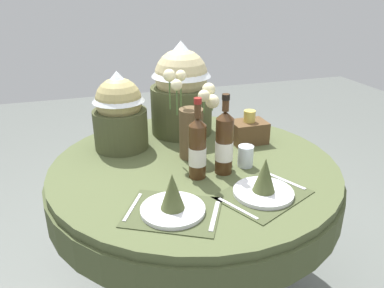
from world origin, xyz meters
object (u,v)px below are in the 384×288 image
object	(u,v)px
flower_vase	(192,122)
wine_bottle_centre	(224,143)
gift_tub_back_centre	(181,86)
place_setting_left	(173,201)
woven_basket_side_right	(249,131)
wine_bottle_left	(197,148)
tumbler_mid	(246,156)
gift_tub_back_left	(119,108)
dining_table	(194,186)
place_setting_right	(264,185)

from	to	relation	value
flower_vase	wine_bottle_centre	distance (m)	0.22
flower_vase	gift_tub_back_centre	size ratio (longest dim) A/B	0.85
place_setting_left	woven_basket_side_right	size ratio (longest dim) A/B	2.34
place_setting_left	wine_bottle_left	size ratio (longest dim) A/B	1.19
tumbler_mid	woven_basket_side_right	xyz separation A→B (m)	(0.14, 0.26, 0.01)
wine_bottle_centre	gift_tub_back_left	xyz separation A→B (m)	(-0.39, 0.41, 0.07)
gift_tub_back_centre	wine_bottle_left	bearing A→B (deg)	-98.87
dining_table	flower_vase	xyz separation A→B (m)	(0.01, 0.06, 0.31)
dining_table	wine_bottle_centre	size ratio (longest dim) A/B	3.79
place_setting_left	gift_tub_back_centre	distance (m)	0.84
dining_table	wine_bottle_left	world-z (taller)	wine_bottle_left
gift_tub_back_centre	woven_basket_side_right	world-z (taller)	gift_tub_back_centre
woven_basket_side_right	place_setting_right	bearing A→B (deg)	-108.83
place_setting_left	gift_tub_back_left	size ratio (longest dim) A/B	1.07
gift_tub_back_left	woven_basket_side_right	world-z (taller)	gift_tub_back_left
dining_table	tumbler_mid	world-z (taller)	tumbler_mid
tumbler_mid	gift_tub_back_centre	world-z (taller)	gift_tub_back_centre
gift_tub_back_left	place_setting_right	bearing A→B (deg)	-53.90
place_setting_right	wine_bottle_centre	bearing A→B (deg)	108.83
dining_table	place_setting_left	world-z (taller)	place_setting_left
place_setting_left	woven_basket_side_right	world-z (taller)	woven_basket_side_right
place_setting_left	place_setting_right	bearing A→B (deg)	1.83
tumbler_mid	gift_tub_back_centre	distance (m)	0.57
gift_tub_back_left	dining_table	bearing A→B (deg)	-43.39
tumbler_mid	wine_bottle_left	bearing A→B (deg)	-172.16
dining_table	place_setting_left	bearing A→B (deg)	-118.31
wine_bottle_centre	woven_basket_side_right	bearing A→B (deg)	48.12
tumbler_mid	woven_basket_side_right	distance (m)	0.29
dining_table	tumbler_mid	xyz separation A→B (m)	(0.21, -0.11, 0.18)
place_setting_right	tumbler_mid	size ratio (longest dim) A/B	4.25
wine_bottle_centre	gift_tub_back_left	bearing A→B (deg)	133.39
wine_bottle_left	gift_tub_back_left	world-z (taller)	gift_tub_back_left
wine_bottle_left	gift_tub_back_centre	size ratio (longest dim) A/B	0.71
gift_tub_back_left	place_setting_left	bearing A→B (deg)	-81.74
gift_tub_back_left	gift_tub_back_centre	world-z (taller)	gift_tub_back_centre
flower_vase	tumbler_mid	size ratio (longest dim) A/B	4.33
dining_table	woven_basket_side_right	bearing A→B (deg)	23.37
place_setting_right	wine_bottle_left	distance (m)	0.32
gift_tub_back_left	wine_bottle_centre	bearing A→B (deg)	-46.61
dining_table	tumbler_mid	distance (m)	0.30
place_setting_right	gift_tub_back_centre	distance (m)	0.80
flower_vase	gift_tub_back_centre	distance (m)	0.35
flower_vase	tumbler_mid	xyz separation A→B (m)	(0.20, -0.17, -0.13)
place_setting_right	wine_bottle_centre	size ratio (longest dim) A/B	1.17
wine_bottle_left	wine_bottle_centre	size ratio (longest dim) A/B	0.99
flower_vase	tumbler_mid	distance (m)	0.29
wine_bottle_left	tumbler_mid	size ratio (longest dim) A/B	3.61
place_setting_right	tumbler_mid	world-z (taller)	place_setting_right
place_setting_left	tumbler_mid	distance (m)	0.50
wine_bottle_left	woven_basket_side_right	distance (m)	0.48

